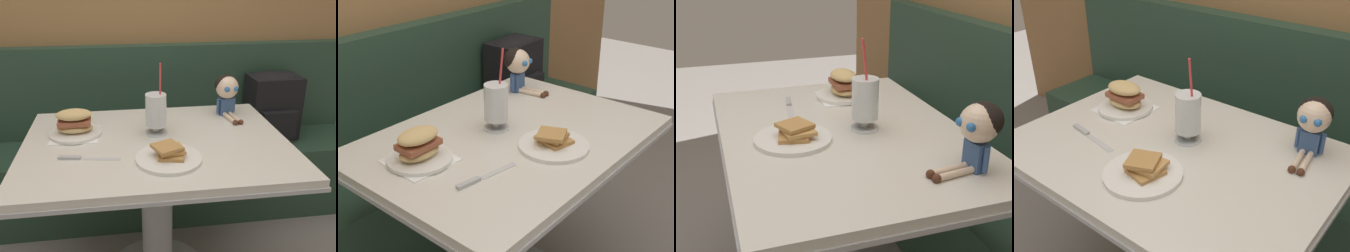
# 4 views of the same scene
# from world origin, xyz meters

# --- Properties ---
(booth_bench) EXTENTS (2.60, 0.48, 1.00)m
(booth_bench) POSITION_xyz_m (0.00, 0.81, 0.33)
(booth_bench) COLOR #233D2D
(booth_bench) RESTS_ON ground
(diner_table) EXTENTS (1.11, 0.81, 0.74)m
(diner_table) POSITION_xyz_m (0.00, 0.18, 0.54)
(diner_table) COLOR silver
(diner_table) RESTS_ON ground
(toast_plate) EXTENTS (0.25, 0.25, 0.06)m
(toast_plate) POSITION_xyz_m (0.03, 0.01, 0.76)
(toast_plate) COLOR white
(toast_plate) RESTS_ON diner_table
(milkshake_glass) EXTENTS (0.10, 0.10, 0.32)m
(milkshake_glass) POSITION_xyz_m (0.01, 0.25, 0.84)
(milkshake_glass) COLOR silver
(milkshake_glass) RESTS_ON diner_table
(sandwich_plate) EXTENTS (0.22, 0.22, 0.12)m
(sandwich_plate) POSITION_xyz_m (-0.34, 0.29, 0.79)
(sandwich_plate) COLOR white
(sandwich_plate) RESTS_ON diner_table
(butter_knife) EXTENTS (0.24, 0.05, 0.01)m
(butter_knife) POSITION_xyz_m (-0.31, 0.06, 0.74)
(butter_knife) COLOR silver
(butter_knife) RESTS_ON diner_table
(seated_doll) EXTENTS (0.13, 0.22, 0.20)m
(seated_doll) POSITION_xyz_m (0.38, 0.44, 0.87)
(seated_doll) COLOR #385689
(seated_doll) RESTS_ON diner_table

